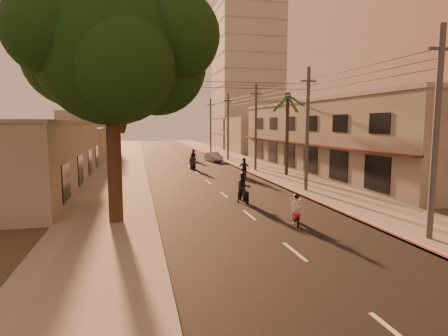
{
  "coord_description": "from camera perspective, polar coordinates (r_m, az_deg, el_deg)",
  "views": [
    {
      "loc": [
        -5.93,
        -17.13,
        5.01
      ],
      "look_at": [
        -0.28,
        6.88,
        2.05
      ],
      "focal_mm": 30.0,
      "sensor_mm": 36.0,
      "label": 1
    }
  ],
  "objects": [
    {
      "name": "ground",
      "position": [
        18.81,
        5.7,
        -8.64
      ],
      "size": [
        160.0,
        160.0,
        0.0
      ],
      "primitive_type": "plane",
      "color": "#383023",
      "rests_on": "ground"
    },
    {
      "name": "road",
      "position": [
        37.93,
        -4.14,
        -0.75
      ],
      "size": [
        10.0,
        140.0,
        0.02
      ],
      "primitive_type": "cube",
      "color": "black",
      "rests_on": "ground"
    },
    {
      "name": "sidewalk_right",
      "position": [
        39.79,
        6.58,
        -0.35
      ],
      "size": [
        5.0,
        140.0,
        0.12
      ],
      "primitive_type": "cube",
      "color": "slate",
      "rests_on": "ground"
    },
    {
      "name": "sidewalk_left",
      "position": [
        37.49,
        -15.54,
        -0.99
      ],
      "size": [
        5.0,
        140.0,
        0.12
      ],
      "primitive_type": "cube",
      "color": "slate",
      "rests_on": "ground"
    },
    {
      "name": "curb_stripe",
      "position": [
        34.32,
        5.64,
        -1.41
      ],
      "size": [
        0.2,
        60.0,
        0.2
      ],
      "primitive_type": "cube",
      "color": "red",
      "rests_on": "ground"
    },
    {
      "name": "shophouse_row",
      "position": [
        40.39,
        16.3,
        4.64
      ],
      "size": [
        8.8,
        34.2,
        7.3
      ],
      "color": "gray",
      "rests_on": "ground"
    },
    {
      "name": "left_building",
      "position": [
        32.24,
        -27.69,
        1.77
      ],
      "size": [
        8.2,
        24.2,
        5.2
      ],
      "color": "#A09990",
      "rests_on": "ground"
    },
    {
      "name": "distant_tower",
      "position": [
        76.87,
        3.51,
        13.55
      ],
      "size": [
        12.1,
        12.1,
        28.0
      ],
      "color": "#B7B5B2",
      "rests_on": "ground"
    },
    {
      "name": "broadleaf_tree",
      "position": [
        19.59,
        -15.71,
        16.78
      ],
      "size": [
        9.6,
        8.7,
        12.1
      ],
      "color": "black",
      "rests_on": "ground"
    },
    {
      "name": "palm_tree",
      "position": [
        36.0,
        9.69,
        10.16
      ],
      "size": [
        5.0,
        5.0,
        8.2
      ],
      "color": "black",
      "rests_on": "ground"
    },
    {
      "name": "utility_poles",
      "position": [
        39.09,
        4.9,
        9.06
      ],
      "size": [
        1.2,
        48.26,
        9.0
      ],
      "color": "#38383A",
      "rests_on": "ground"
    },
    {
      "name": "filler_right",
      "position": [
        65.28,
        4.55,
        5.06
      ],
      "size": [
        8.0,
        14.0,
        6.0
      ],
      "primitive_type": "cube",
      "color": "#A09990",
      "rests_on": "ground"
    },
    {
      "name": "filler_left_near",
      "position": [
        51.84,
        -22.23,
        3.23
      ],
      "size": [
        8.0,
        14.0,
        4.4
      ],
      "primitive_type": "cube",
      "color": "#A09990",
      "rests_on": "ground"
    },
    {
      "name": "filler_left_far",
      "position": [
        69.61,
        -19.99,
        5.19
      ],
      "size": [
        8.0,
        14.0,
        7.0
      ],
      "primitive_type": "cube",
      "color": "#A09990",
      "rests_on": "ground"
    },
    {
      "name": "scooter_red",
      "position": [
        19.01,
        10.95,
        -6.39
      ],
      "size": [
        0.81,
        1.56,
        1.57
      ],
      "rotation": [
        0.0,
        0.0,
        -0.29
      ],
      "color": "black",
      "rests_on": "ground"
    },
    {
      "name": "scooter_mid_a",
      "position": [
        23.82,
        2.98,
        -3.14
      ],
      "size": [
        0.95,
        1.99,
        1.96
      ],
      "rotation": [
        0.0,
        0.0,
        0.03
      ],
      "color": "black",
      "rests_on": "ground"
    },
    {
      "name": "scooter_mid_b",
      "position": [
        34.03,
        3.07,
        -0.16
      ],
      "size": [
        1.38,
        1.81,
        1.9
      ],
      "rotation": [
        0.0,
        0.0,
        -0.42
      ],
      "color": "black",
      "rests_on": "ground"
    },
    {
      "name": "scooter_far_a",
      "position": [
        40.69,
        -4.77,
        0.98
      ],
      "size": [
        1.02,
        1.96,
        1.93
      ],
      "rotation": [
        0.0,
        0.0,
        0.11
      ],
      "color": "black",
      "rests_on": "ground"
    },
    {
      "name": "scooter_far_b",
      "position": [
        49.41,
        -4.66,
        1.89
      ],
      "size": [
        1.36,
        1.61,
        1.64
      ],
      "rotation": [
        0.0,
        0.0,
        -0.34
      ],
      "color": "black",
      "rests_on": "ground"
    },
    {
      "name": "parked_car",
      "position": [
        49.09,
        -1.63,
        1.72
      ],
      "size": [
        2.47,
        4.18,
        1.25
      ],
      "primitive_type": "imported",
      "rotation": [
        0.0,
        0.0,
        0.16
      ],
      "color": "#9DA0A5",
      "rests_on": "ground"
    }
  ]
}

